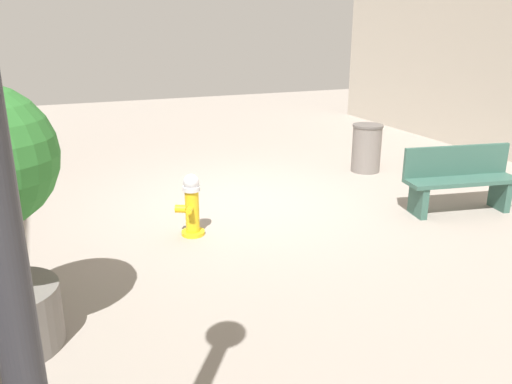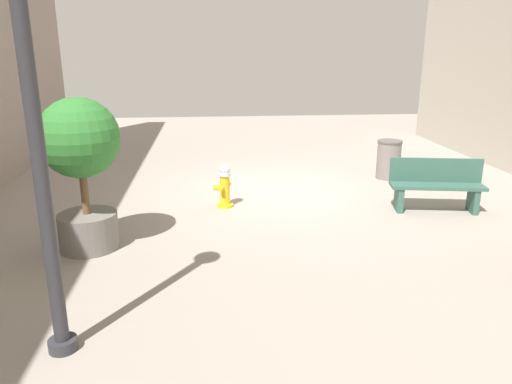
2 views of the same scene
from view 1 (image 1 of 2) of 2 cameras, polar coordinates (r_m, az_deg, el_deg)
ground_plane at (r=7.92m, az=-1.47°, el=-1.12°), size 23.40×23.40×0.00m
fire_hydrant at (r=6.63m, az=-7.17°, el=-1.44°), size 0.37×0.39×0.82m
bench_near at (r=7.97m, az=21.66°, el=1.43°), size 1.70×0.72×0.95m
trash_bin at (r=9.69m, az=12.17°, el=4.80°), size 0.55×0.55×0.88m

